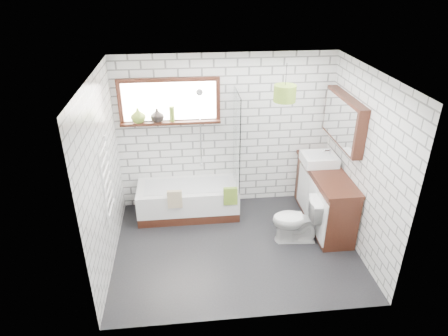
{
  "coord_description": "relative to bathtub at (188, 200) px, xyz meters",
  "views": [
    {
      "loc": [
        -0.66,
        -4.56,
        3.63
      ],
      "look_at": [
        -0.14,
        0.25,
        1.16
      ],
      "focal_mm": 32.0,
      "sensor_mm": 36.0,
      "label": 1
    }
  ],
  "objects": [
    {
      "name": "shower_riser",
      "position": [
        0.24,
        0.31,
        1.09
      ],
      "size": [
        0.02,
        0.02,
        1.3
      ],
      "primitive_type": "cylinder",
      "color": "silver",
      "rests_on": "wall_back"
    },
    {
      "name": "pendant",
      "position": [
        1.35,
        -0.44,
        1.84
      ],
      "size": [
        0.3,
        0.3,
        0.22
      ],
      "primitive_type": "cylinder",
      "color": "olive",
      "rests_on": "ceiling"
    },
    {
      "name": "basin",
      "position": [
        2.03,
        -0.19,
        0.71
      ],
      "size": [
        0.51,
        0.44,
        0.15
      ],
      "primitive_type": "cube",
      "color": "white",
      "rests_on": "vanity"
    },
    {
      "name": "wall_front",
      "position": [
        0.64,
        -2.26,
        0.99
      ],
      "size": [
        3.4,
        0.01,
        2.5
      ],
      "primitive_type": "cube",
      "color": "white",
      "rests_on": "ground"
    },
    {
      "name": "window",
      "position": [
        -0.21,
        0.31,
        1.54
      ],
      "size": [
        1.52,
        0.16,
        0.68
      ],
      "primitive_type": "cube",
      "color": "black",
      "rests_on": "wall_back"
    },
    {
      "name": "vanity",
      "position": [
        2.09,
        -0.44,
        0.19
      ],
      "size": [
        0.51,
        1.57,
        0.9
      ],
      "primitive_type": "cube",
      "color": "black",
      "rests_on": "floor"
    },
    {
      "name": "vase_olive",
      "position": [
        -0.69,
        0.28,
        1.34
      ],
      "size": [
        0.24,
        0.24,
        0.23
      ],
      "primitive_type": "imported",
      "rotation": [
        0.0,
        0.0,
        0.11
      ],
      "color": "olive",
      "rests_on": "window"
    },
    {
      "name": "towel_radiator",
      "position": [
        -1.02,
        -0.95,
        0.94
      ],
      "size": [
        0.06,
        0.52,
        1.0
      ],
      "primitive_type": "cube",
      "color": "white",
      "rests_on": "wall_left"
    },
    {
      "name": "wall_right",
      "position": [
        2.35,
        -0.95,
        0.99
      ],
      "size": [
        0.01,
        2.6,
        2.5
      ],
      "primitive_type": "cube",
      "color": "white",
      "rests_on": "ground"
    },
    {
      "name": "towel_green",
      "position": [
        0.64,
        -0.35,
        0.24
      ],
      "size": [
        0.21,
        0.06,
        0.29
      ],
      "primitive_type": "cube",
      "color": "olive",
      "rests_on": "bathtub"
    },
    {
      "name": "toilet",
      "position": [
        1.54,
        -0.88,
        0.09
      ],
      "size": [
        0.45,
        0.72,
        0.7
      ],
      "primitive_type": "imported",
      "rotation": [
        0.0,
        0.0,
        -1.66
      ],
      "color": "white",
      "rests_on": "floor"
    },
    {
      "name": "towel_beige",
      "position": [
        -0.2,
        -0.35,
        0.24
      ],
      "size": [
        0.22,
        0.06,
        0.29
      ],
      "primitive_type": "cube",
      "color": "#C2B487",
      "rests_on": "bathtub"
    },
    {
      "name": "vase_dark",
      "position": [
        -0.4,
        0.28,
        1.33
      ],
      "size": [
        0.23,
        0.23,
        0.21
      ],
      "primitive_type": "imported",
      "rotation": [
        0.0,
        0.0,
        -0.18
      ],
      "color": "black",
      "rests_on": "window"
    },
    {
      "name": "bottle",
      "position": [
        -0.18,
        0.28,
        1.34
      ],
      "size": [
        0.1,
        0.1,
        0.23
      ],
      "primitive_type": "cylinder",
      "rotation": [
        0.0,
        0.0,
        0.43
      ],
      "color": "olive",
      "rests_on": "window"
    },
    {
      "name": "mirror_cabinet",
      "position": [
        2.26,
        -0.35,
        1.39
      ],
      "size": [
        0.16,
        1.2,
        0.7
      ],
      "primitive_type": "cube",
      "color": "black",
      "rests_on": "wall_right"
    },
    {
      "name": "bathtub",
      "position": [
        0.0,
        0.0,
        0.0
      ],
      "size": [
        1.58,
        0.7,
        0.51
      ],
      "primitive_type": "cube",
      "color": "white",
      "rests_on": "floor"
    },
    {
      "name": "floor",
      "position": [
        0.64,
        -0.95,
        -0.26
      ],
      "size": [
        3.4,
        2.6,
        0.01
      ],
      "primitive_type": "cube",
      "color": "black",
      "rests_on": "ground"
    },
    {
      "name": "wall_left",
      "position": [
        -1.06,
        -0.95,
        0.99
      ],
      "size": [
        0.01,
        2.6,
        2.5
      ],
      "primitive_type": "cube",
      "color": "white",
      "rests_on": "ground"
    },
    {
      "name": "wall_back",
      "position": [
        0.64,
        0.35,
        0.99
      ],
      "size": [
        3.4,
        0.01,
        2.5
      ],
      "primitive_type": "cube",
      "color": "white",
      "rests_on": "ground"
    },
    {
      "name": "tap",
      "position": [
        2.19,
        -0.19,
        0.78
      ],
      "size": [
        0.04,
        0.04,
        0.17
      ],
      "primitive_type": "cylinder",
      "rotation": [
        0.0,
        0.0,
        0.1
      ],
      "color": "silver",
      "rests_on": "vanity"
    },
    {
      "name": "ceiling",
      "position": [
        0.64,
        -0.95,
        2.25
      ],
      "size": [
        3.4,
        2.6,
        0.01
      ],
      "primitive_type": "cube",
      "color": "white",
      "rests_on": "ground"
    },
    {
      "name": "shower_screen",
      "position": [
        0.77,
        0.0,
        1.01
      ],
      "size": [
        0.02,
        0.72,
        1.5
      ],
      "primitive_type": "cube",
      "color": "white",
      "rests_on": "bathtub"
    }
  ]
}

